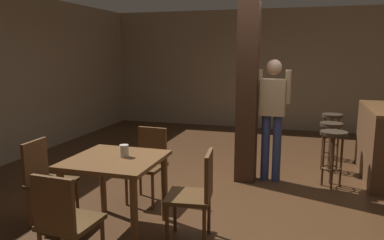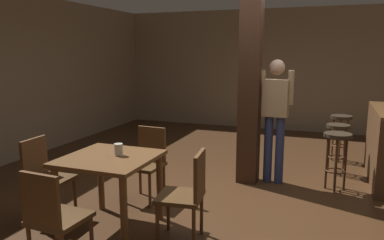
{
  "view_description": "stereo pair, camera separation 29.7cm",
  "coord_description": "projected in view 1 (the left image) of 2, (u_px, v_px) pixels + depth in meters",
  "views": [
    {
      "loc": [
        0.69,
        -4.52,
        1.82
      ],
      "look_at": [
        -0.68,
        -0.0,
        0.96
      ],
      "focal_mm": 35.0,
      "sensor_mm": 36.0,
      "label": 1
    },
    {
      "loc": [
        0.97,
        -4.43,
        1.82
      ],
      "look_at": [
        -0.68,
        -0.0,
        0.96
      ],
      "focal_mm": 35.0,
      "sensor_mm": 36.0,
      "label": 2
    }
  ],
  "objects": [
    {
      "name": "standing_person",
      "position": [
        272.0,
        112.0,
        5.2
      ],
      "size": [
        0.47,
        0.22,
        1.72
      ],
      "color": "tan",
      "rests_on": "ground_plane"
    },
    {
      "name": "chair_south",
      "position": [
        65.0,
        220.0,
        2.98
      ],
      "size": [
        0.44,
        0.44,
        0.89
      ],
      "color": "#4C3319",
      "rests_on": "ground_plane"
    },
    {
      "name": "bar_stool_mid",
      "position": [
        331.0,
        135.0,
        5.73
      ],
      "size": [
        0.34,
        0.34,
        0.75
      ],
      "color": "#2D2319",
      "rests_on": "ground_plane"
    },
    {
      "name": "chair_north",
      "position": [
        149.0,
        160.0,
        4.59
      ],
      "size": [
        0.45,
        0.45,
        0.89
      ],
      "color": "#4C3319",
      "rests_on": "ground_plane"
    },
    {
      "name": "bar_counter",
      "position": [
        378.0,
        142.0,
        5.41
      ],
      "size": [
        0.56,
        1.62,
        1.05
      ],
      "color": "brown",
      "rests_on": "ground_plane"
    },
    {
      "name": "chair_east",
      "position": [
        197.0,
        192.0,
        3.57
      ],
      "size": [
        0.47,
        0.47,
        0.89
      ],
      "color": "#4C3319",
      "rests_on": "ground_plane"
    },
    {
      "name": "wall_back",
      "position": [
        275.0,
        70.0,
        8.77
      ],
      "size": [
        8.0,
        0.1,
        2.8
      ],
      "primitive_type": "cube",
      "color": "gray",
      "rests_on": "ground_plane"
    },
    {
      "name": "dining_table",
      "position": [
        116.0,
        171.0,
        3.76
      ],
      "size": [
        0.89,
        0.89,
        0.78
      ],
      "color": "brown",
      "rests_on": "ground_plane"
    },
    {
      "name": "bar_stool_near",
      "position": [
        333.0,
        145.0,
        5.04
      ],
      "size": [
        0.36,
        0.36,
        0.77
      ],
      "color": "#2D2319",
      "rests_on": "ground_plane"
    },
    {
      "name": "napkin_cup",
      "position": [
        124.0,
        151.0,
        3.76
      ],
      "size": [
        0.09,
        0.09,
        0.12
      ],
      "primitive_type": "cylinder",
      "color": "beige",
      "rests_on": "dining_table"
    },
    {
      "name": "pillar",
      "position": [
        248.0,
        83.0,
        5.16
      ],
      "size": [
        0.28,
        0.28,
        2.8
      ],
      "primitive_type": "cube",
      "color": "#382114",
      "rests_on": "ground_plane"
    },
    {
      "name": "ground_plane",
      "position": [
        243.0,
        196.0,
        4.78
      ],
      "size": [
        10.8,
        10.8,
        0.0
      ],
      "primitive_type": "plane",
      "color": "#422816"
    },
    {
      "name": "chair_west",
      "position": [
        46.0,
        177.0,
        3.98
      ],
      "size": [
        0.43,
        0.43,
        0.89
      ],
      "color": "#4C3319",
      "rests_on": "ground_plane"
    },
    {
      "name": "bar_stool_far",
      "position": [
        332.0,
        125.0,
        6.4
      ],
      "size": [
        0.34,
        0.34,
        0.78
      ],
      "color": "#2D2319",
      "rests_on": "ground_plane"
    }
  ]
}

